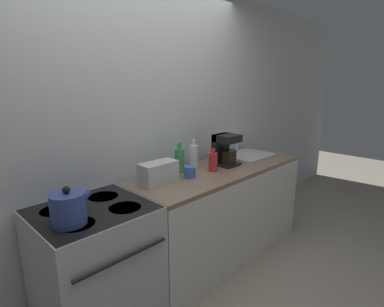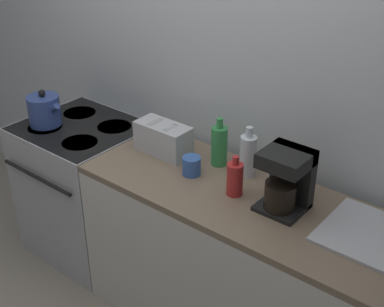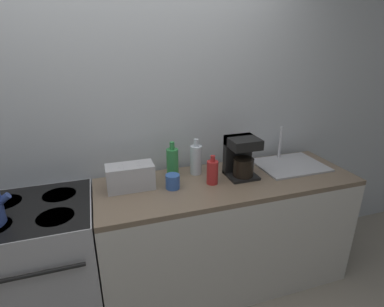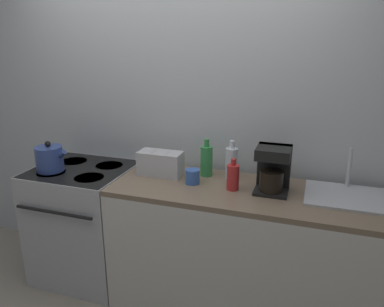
% 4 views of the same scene
% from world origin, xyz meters
% --- Properties ---
extents(wall_back, '(8.00, 0.05, 2.60)m').
position_xyz_m(wall_back, '(0.00, 0.71, 1.30)').
color(wall_back, silver).
rests_on(wall_back, ground_plane).
extents(stove, '(0.72, 0.70, 0.91)m').
position_xyz_m(stove, '(-0.64, 0.33, 0.47)').
color(stove, '#B7B7BC').
rests_on(stove, ground_plane).
extents(counter_block, '(1.89, 0.65, 0.91)m').
position_xyz_m(counter_block, '(0.67, 0.32, 0.45)').
color(counter_block, silver).
rests_on(counter_block, ground_plane).
extents(kettle, '(0.25, 0.20, 0.23)m').
position_xyz_m(kettle, '(-0.83, 0.22, 1.00)').
color(kettle, '#33478C').
rests_on(kettle, stove).
extents(toaster, '(0.32, 0.15, 0.17)m').
position_xyz_m(toaster, '(-0.02, 0.41, 0.99)').
color(toaster, '#BCBCC1').
rests_on(toaster, counter_block).
extents(coffee_maker, '(0.21, 0.21, 0.30)m').
position_xyz_m(coffee_maker, '(0.78, 0.37, 1.06)').
color(coffee_maker, black).
rests_on(coffee_maker, counter_block).
extents(sink_tray, '(0.52, 0.41, 0.28)m').
position_xyz_m(sink_tray, '(1.25, 0.41, 0.92)').
color(sink_tray, '#B7B7BC').
rests_on(sink_tray, counter_block).
extents(bottle_green, '(0.09, 0.09, 0.27)m').
position_xyz_m(bottle_green, '(0.30, 0.50, 1.02)').
color(bottle_green, '#338C47').
rests_on(bottle_green, counter_block).
extents(bottle_clear, '(0.09, 0.09, 0.27)m').
position_xyz_m(bottle_clear, '(0.48, 0.50, 1.02)').
color(bottle_clear, silver).
rests_on(bottle_clear, counter_block).
extents(bottle_red, '(0.08, 0.08, 0.21)m').
position_xyz_m(bottle_red, '(0.54, 0.31, 1.00)').
color(bottle_red, '#B72828').
rests_on(bottle_red, counter_block).
extents(cup_blue, '(0.10, 0.10, 0.10)m').
position_xyz_m(cup_blue, '(0.25, 0.32, 0.96)').
color(cup_blue, '#3860B2').
rests_on(cup_blue, counter_block).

